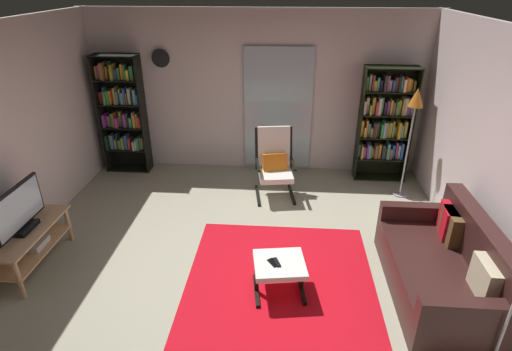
{
  "coord_description": "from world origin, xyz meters",
  "views": [
    {
      "loc": [
        0.48,
        -3.61,
        3.03
      ],
      "look_at": [
        0.14,
        0.95,
        0.77
      ],
      "focal_mm": 28.57,
      "sensor_mm": 36.0,
      "label": 1
    }
  ],
  "objects_px": {
    "tv_stand": "(28,242)",
    "lounge_armchair": "(275,161)",
    "floor_lamp_by_shelf": "(415,109)",
    "wall_clock": "(161,58)",
    "cell_phone": "(273,263)",
    "leather_sofa": "(445,268)",
    "bookshelf_near_sofa": "(384,121)",
    "bookshelf_near_tv": "(122,112)",
    "ottoman": "(279,267)",
    "television": "(19,211)",
    "tv_remote": "(277,262)"
  },
  "relations": [
    {
      "from": "tv_remote",
      "to": "television",
      "type": "bearing_deg",
      "value": 153.82
    },
    {
      "from": "tv_stand",
      "to": "tv_remote",
      "type": "distance_m",
      "value": 2.83
    },
    {
      "from": "tv_stand",
      "to": "lounge_armchair",
      "type": "height_order",
      "value": "lounge_armchair"
    },
    {
      "from": "tv_stand",
      "to": "cell_phone",
      "type": "relative_size",
      "value": 8.11
    },
    {
      "from": "leather_sofa",
      "to": "cell_phone",
      "type": "xyz_separation_m",
      "value": [
        -1.77,
        -0.14,
        0.07
      ]
    },
    {
      "from": "bookshelf_near_sofa",
      "to": "ottoman",
      "type": "bearing_deg",
      "value": -118.62
    },
    {
      "from": "television",
      "to": "bookshelf_near_tv",
      "type": "distance_m",
      "value": 2.67
    },
    {
      "from": "leather_sofa",
      "to": "bookshelf_near_sofa",
      "type": "bearing_deg",
      "value": 93.0
    },
    {
      "from": "tv_stand",
      "to": "ottoman",
      "type": "distance_m",
      "value": 2.85
    },
    {
      "from": "ottoman",
      "to": "tv_remote",
      "type": "height_order",
      "value": "tv_remote"
    },
    {
      "from": "bookshelf_near_tv",
      "to": "cell_phone",
      "type": "xyz_separation_m",
      "value": [
        2.58,
        -2.89,
        -0.64
      ]
    },
    {
      "from": "cell_phone",
      "to": "wall_clock",
      "type": "distance_m",
      "value": 3.92
    },
    {
      "from": "tv_stand",
      "to": "bookshelf_near_tv",
      "type": "distance_m",
      "value": 2.74
    },
    {
      "from": "tv_stand",
      "to": "lounge_armchair",
      "type": "distance_m",
      "value": 3.35
    },
    {
      "from": "television",
      "to": "ottoman",
      "type": "xyz_separation_m",
      "value": [
        2.84,
        -0.22,
        -0.41
      ]
    },
    {
      "from": "cell_phone",
      "to": "tv_stand",
      "type": "bearing_deg",
      "value": 139.03
    },
    {
      "from": "bookshelf_near_tv",
      "to": "lounge_armchair",
      "type": "xyz_separation_m",
      "value": [
        2.52,
        -0.69,
        -0.49
      ]
    },
    {
      "from": "tv_stand",
      "to": "television",
      "type": "relative_size",
      "value": 1.37
    },
    {
      "from": "bookshelf_near_tv",
      "to": "floor_lamp_by_shelf",
      "type": "height_order",
      "value": "bookshelf_near_tv"
    },
    {
      "from": "lounge_armchair",
      "to": "television",
      "type": "bearing_deg",
      "value": -144.12
    },
    {
      "from": "tv_stand",
      "to": "ottoman",
      "type": "height_order",
      "value": "tv_stand"
    },
    {
      "from": "leather_sofa",
      "to": "lounge_armchair",
      "type": "distance_m",
      "value": 2.76
    },
    {
      "from": "bookshelf_near_sofa",
      "to": "lounge_armchair",
      "type": "bearing_deg",
      "value": -158.2
    },
    {
      "from": "lounge_armchair",
      "to": "ottoman",
      "type": "xyz_separation_m",
      "value": [
        0.13,
        -2.18,
        -0.22
      ]
    },
    {
      "from": "bookshelf_near_tv",
      "to": "tv_remote",
      "type": "relative_size",
      "value": 13.48
    },
    {
      "from": "bookshelf_near_tv",
      "to": "wall_clock",
      "type": "height_order",
      "value": "wall_clock"
    },
    {
      "from": "bookshelf_near_sofa",
      "to": "bookshelf_near_tv",
      "type": "bearing_deg",
      "value": 179.8
    },
    {
      "from": "floor_lamp_by_shelf",
      "to": "wall_clock",
      "type": "bearing_deg",
      "value": 167.96
    },
    {
      "from": "cell_phone",
      "to": "wall_clock",
      "type": "bearing_deg",
      "value": 85.89
    },
    {
      "from": "leather_sofa",
      "to": "wall_clock",
      "type": "bearing_deg",
      "value": 141.28
    },
    {
      "from": "ottoman",
      "to": "tv_stand",
      "type": "bearing_deg",
      "value": 175.38
    },
    {
      "from": "ottoman",
      "to": "bookshelf_near_sofa",
      "type": "bearing_deg",
      "value": 61.38
    },
    {
      "from": "television",
      "to": "tv_remote",
      "type": "bearing_deg",
      "value": -4.79
    },
    {
      "from": "bookshelf_near_sofa",
      "to": "cell_phone",
      "type": "relative_size",
      "value": 13.02
    },
    {
      "from": "television",
      "to": "lounge_armchair",
      "type": "bearing_deg",
      "value": 35.88
    },
    {
      "from": "floor_lamp_by_shelf",
      "to": "bookshelf_near_tv",
      "type": "bearing_deg",
      "value": 172.3
    },
    {
      "from": "leather_sofa",
      "to": "cell_phone",
      "type": "height_order",
      "value": "leather_sofa"
    },
    {
      "from": "ottoman",
      "to": "floor_lamp_by_shelf",
      "type": "xyz_separation_m",
      "value": [
        1.8,
        2.27,
        1.04
      ]
    },
    {
      "from": "tv_stand",
      "to": "floor_lamp_by_shelf",
      "type": "bearing_deg",
      "value": 23.73
    },
    {
      "from": "leather_sofa",
      "to": "lounge_armchair",
      "type": "bearing_deg",
      "value": 131.68
    },
    {
      "from": "television",
      "to": "lounge_armchair",
      "type": "height_order",
      "value": "lounge_armchair"
    },
    {
      "from": "lounge_armchair",
      "to": "wall_clock",
      "type": "xyz_separation_m",
      "value": [
        -1.85,
        0.9,
        1.32
      ]
    },
    {
      "from": "leather_sofa",
      "to": "floor_lamp_by_shelf",
      "type": "distance_m",
      "value": 2.39
    },
    {
      "from": "lounge_armchair",
      "to": "ottoman",
      "type": "height_order",
      "value": "lounge_armchair"
    },
    {
      "from": "television",
      "to": "leather_sofa",
      "type": "height_order",
      "value": "television"
    },
    {
      "from": "tv_stand",
      "to": "cell_phone",
      "type": "bearing_deg",
      "value": -5.13
    },
    {
      "from": "leather_sofa",
      "to": "lounge_armchair",
      "type": "xyz_separation_m",
      "value": [
        -1.83,
        2.06,
        0.22
      ]
    },
    {
      "from": "bookshelf_near_tv",
      "to": "tv_stand",
      "type": "bearing_deg",
      "value": -94.28
    },
    {
      "from": "wall_clock",
      "to": "bookshelf_near_sofa",
      "type": "bearing_deg",
      "value": -3.57
    },
    {
      "from": "tv_stand",
      "to": "television",
      "type": "distance_m",
      "value": 0.41
    }
  ]
}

